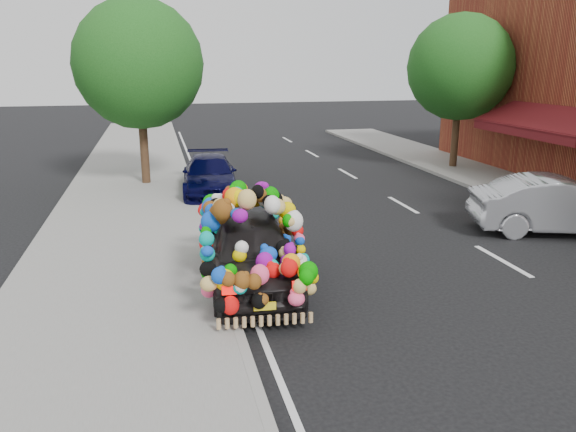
# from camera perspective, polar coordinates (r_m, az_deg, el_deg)

# --- Properties ---
(ground) EXTENTS (100.00, 100.00, 0.00)m
(ground) POSITION_cam_1_polar(r_m,az_deg,el_deg) (11.20, 5.38, -5.99)
(ground) COLOR black
(ground) RESTS_ON ground
(sidewalk) EXTENTS (4.00, 60.00, 0.12)m
(sidewalk) POSITION_cam_1_polar(r_m,az_deg,el_deg) (10.69, -17.23, -7.38)
(sidewalk) COLOR gray
(sidewalk) RESTS_ON ground
(kerb) EXTENTS (0.15, 60.00, 0.13)m
(kerb) POSITION_cam_1_polar(r_m,az_deg,el_deg) (10.70, -6.72, -6.70)
(kerb) COLOR gray
(kerb) RESTS_ON ground
(lane_markings) EXTENTS (6.00, 50.00, 0.01)m
(lane_markings) POSITION_cam_1_polar(r_m,az_deg,el_deg) (12.76, 20.93, -4.25)
(lane_markings) COLOR silver
(lane_markings) RESTS_ON ground
(tree_near_sidewalk) EXTENTS (4.20, 4.20, 6.13)m
(tree_near_sidewalk) POSITION_cam_1_polar(r_m,az_deg,el_deg) (19.38, -14.94, 14.69)
(tree_near_sidewalk) COLOR #332114
(tree_near_sidewalk) RESTS_ON ground
(tree_far_b) EXTENTS (4.00, 4.00, 5.90)m
(tree_far_b) POSITION_cam_1_polar(r_m,az_deg,el_deg) (22.92, 17.11, 14.23)
(tree_far_b) COLOR #332114
(tree_far_b) RESTS_ON ground
(plush_art_car) EXTENTS (2.22, 4.23, 1.98)m
(plush_art_car) POSITION_cam_1_polar(r_m,az_deg,el_deg) (10.30, -3.73, -1.96)
(plush_art_car) COLOR black
(plush_art_car) RESTS_ON ground
(navy_sedan) EXTENTS (1.96, 4.23, 1.20)m
(navy_sedan) POSITION_cam_1_polar(r_m,az_deg,el_deg) (18.09, -7.96, 4.12)
(navy_sedan) COLOR black
(navy_sedan) RESTS_ON ground
(silver_hatchback) EXTENTS (4.46, 2.62, 1.39)m
(silver_hatchback) POSITION_cam_1_polar(r_m,az_deg,el_deg) (15.25, 25.96, 0.99)
(silver_hatchback) COLOR #A1A2A8
(silver_hatchback) RESTS_ON ground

